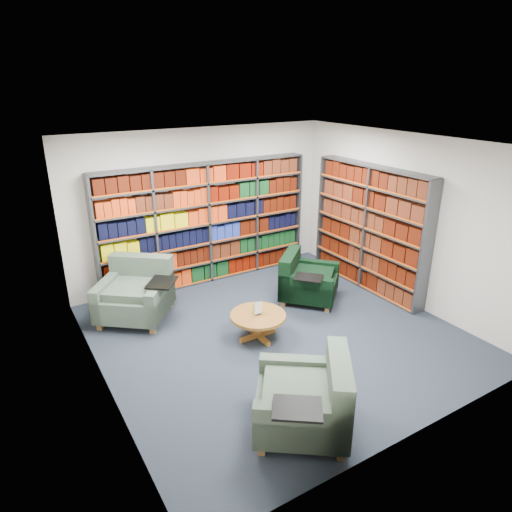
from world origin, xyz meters
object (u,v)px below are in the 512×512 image
chair_green_right (304,281)px  coffee_table (258,319)px  chair_teal_left (137,294)px  chair_teal_front (310,402)px

chair_green_right → coffee_table: 1.51m
chair_green_right → coffee_table: size_ratio=1.56×
chair_teal_left → chair_green_right: (2.64, -0.91, -0.04)m
chair_teal_left → chair_teal_front: bearing=-77.2°
chair_teal_front → coffee_table: bearing=75.2°
chair_green_right → coffee_table: chair_green_right is taller
chair_teal_front → chair_teal_left: bearing=102.8°
chair_teal_front → coffee_table: 1.97m
chair_teal_left → coffee_table: (1.30, -1.59, -0.07)m
chair_teal_front → coffee_table: chair_teal_front is taller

